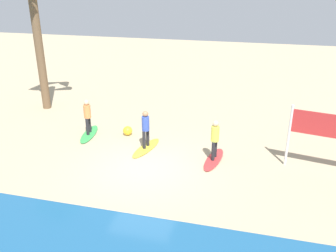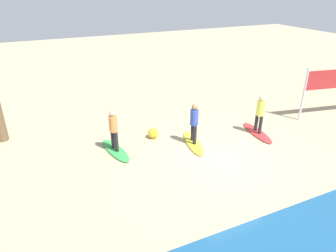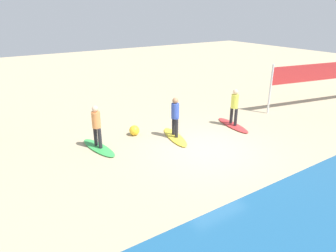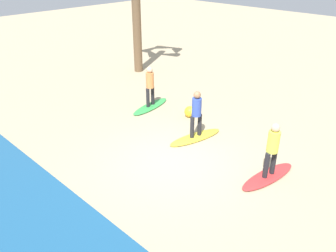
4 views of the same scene
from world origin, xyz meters
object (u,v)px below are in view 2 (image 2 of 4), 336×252
(surfboard_yellow, at_px, (193,143))
(beach_ball, at_px, (153,133))
(surfer_green, at_px, (114,127))
(surfer_yellow, at_px, (194,121))
(surfboard_green, at_px, (115,150))
(surfer_red, at_px, (260,111))
(surfboard_red, at_px, (257,133))

(surfboard_yellow, distance_m, beach_ball, 1.74)
(surfboard_yellow, xyz_separation_m, surfer_green, (3.04, -0.74, 0.99))
(surfer_yellow, distance_m, surfboard_green, 3.28)
(surfer_red, relative_size, beach_ball, 3.78)
(surfer_red, relative_size, surfboard_yellow, 0.78)
(surfboard_yellow, bearing_deg, surfer_green, -91.87)
(surfboard_red, distance_m, surfer_green, 6.19)
(surfboard_green, distance_m, surfer_green, 0.99)
(surfer_yellow, height_order, surfboard_green, surfer_yellow)
(surfer_red, distance_m, surfboard_green, 6.19)
(surfboard_yellow, xyz_separation_m, surfer_yellow, (0.00, 0.00, 0.99))
(surfer_yellow, distance_m, beach_ball, 1.92)
(surfer_red, bearing_deg, surfboard_green, -10.18)
(surfboard_yellow, xyz_separation_m, beach_ball, (1.28, -1.18, 0.17))
(surfer_yellow, bearing_deg, surfboard_green, -13.74)
(surfboard_red, xyz_separation_m, surfer_red, (0.00, -0.00, 0.99))
(surfboard_yellow, height_order, surfer_green, surfer_green)
(surfboard_green, bearing_deg, beach_ball, 94.70)
(surfer_red, bearing_deg, surfboard_red, 90.00)
(surfer_yellow, relative_size, beach_ball, 3.78)
(surfer_green, bearing_deg, surfboard_green, 0.00)
(surfboard_yellow, distance_m, surfer_yellow, 0.99)
(surfboard_red, height_order, surfer_red, surfer_red)
(surfer_red, distance_m, surfer_green, 6.11)
(surfboard_red, relative_size, surfer_yellow, 1.28)
(surfer_red, relative_size, surfer_green, 1.00)
(surfer_yellow, bearing_deg, surfboard_red, 173.54)
(surfboard_green, distance_m, beach_ball, 1.82)
(surfer_red, xyz_separation_m, beach_ball, (4.25, -1.52, -0.82))
(surfboard_green, height_order, beach_ball, beach_ball)
(beach_ball, bearing_deg, surfer_green, 13.90)
(surfer_green, xyz_separation_m, beach_ball, (-1.76, -0.44, -0.82))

